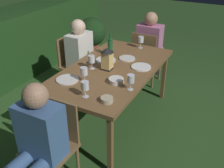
{
  "coord_description": "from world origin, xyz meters",
  "views": [
    {
      "loc": [
        -2.54,
        -1.34,
        2.11
      ],
      "look_at": [
        0.0,
        0.0,
        0.53
      ],
      "focal_mm": 42.23,
      "sensor_mm": 36.0,
      "label": 1
    }
  ],
  "objects_px": {
    "person_in_blue": "(37,141)",
    "person_in_pink": "(151,43)",
    "plate_c": "(67,80)",
    "person_in_cream": "(83,55)",
    "wine_glass_a": "(92,60)",
    "potted_plant_by_hedge": "(92,34)",
    "dining_table": "(112,72)",
    "lantern_centerpiece": "(107,58)",
    "chair_head_far": "(146,56)",
    "wine_glass_c": "(131,79)",
    "wine_glass_d": "(141,40)",
    "green_bottle_on_table": "(110,47)",
    "bowl_bread": "(116,80)",
    "plate_d": "(141,67)",
    "wine_glass_e": "(85,86)",
    "chair_head_near": "(54,141)",
    "plate_b": "(127,58)",
    "plate_a": "(106,60)",
    "bowl_olives": "(107,99)",
    "chair_side_right_b": "(73,62)",
    "wine_glass_b": "(84,72)"
  },
  "relations": [
    {
      "from": "chair_head_near",
      "to": "wine_glass_a",
      "type": "relative_size",
      "value": 5.15
    },
    {
      "from": "person_in_pink",
      "to": "plate_d",
      "type": "distance_m",
      "value": 1.22
    },
    {
      "from": "bowl_olives",
      "to": "chair_side_right_b",
      "type": "bearing_deg",
      "value": 47.28
    },
    {
      "from": "person_in_blue",
      "to": "wine_glass_b",
      "type": "distance_m",
      "value": 0.92
    },
    {
      "from": "dining_table",
      "to": "wine_glass_c",
      "type": "xyz_separation_m",
      "value": [
        -0.38,
        -0.41,
        0.17
      ]
    },
    {
      "from": "person_in_blue",
      "to": "bowl_bread",
      "type": "bearing_deg",
      "value": -11.73
    },
    {
      "from": "wine_glass_c",
      "to": "plate_a",
      "type": "bearing_deg",
      "value": 48.04
    },
    {
      "from": "person_in_cream",
      "to": "plate_d",
      "type": "xyz_separation_m",
      "value": [
        -0.24,
        -0.99,
        0.12
      ]
    },
    {
      "from": "wine_glass_a",
      "to": "potted_plant_by_hedge",
      "type": "xyz_separation_m",
      "value": [
        1.94,
        1.21,
        -0.43
      ]
    },
    {
      "from": "dining_table",
      "to": "person_in_blue",
      "type": "bearing_deg",
      "value": 180.0
    },
    {
      "from": "green_bottle_on_table",
      "to": "wine_glass_e",
      "type": "relative_size",
      "value": 1.72
    },
    {
      "from": "person_in_blue",
      "to": "wine_glass_e",
      "type": "relative_size",
      "value": 6.8
    },
    {
      "from": "lantern_centerpiece",
      "to": "wine_glass_c",
      "type": "height_order",
      "value": "lantern_centerpiece"
    },
    {
      "from": "chair_head_far",
      "to": "person_in_pink",
      "type": "height_order",
      "value": "person_in_pink"
    },
    {
      "from": "wine_glass_a",
      "to": "bowl_olives",
      "type": "height_order",
      "value": "wine_glass_a"
    },
    {
      "from": "person_in_blue",
      "to": "chair_head_near",
      "type": "bearing_deg",
      "value": -0.0
    },
    {
      "from": "green_bottle_on_table",
      "to": "wine_glass_a",
      "type": "relative_size",
      "value": 1.72
    },
    {
      "from": "chair_head_near",
      "to": "person_in_cream",
      "type": "xyz_separation_m",
      "value": [
        1.55,
        0.68,
        0.15
      ]
    },
    {
      "from": "wine_glass_e",
      "to": "bowl_bread",
      "type": "xyz_separation_m",
      "value": [
        0.4,
        -0.13,
        -0.09
      ]
    },
    {
      "from": "person_in_cream",
      "to": "plate_b",
      "type": "distance_m",
      "value": 0.75
    },
    {
      "from": "potted_plant_by_hedge",
      "to": "person_in_blue",
      "type": "bearing_deg",
      "value": -155.82
    },
    {
      "from": "chair_side_right_b",
      "to": "potted_plant_by_hedge",
      "type": "relative_size",
      "value": 1.13
    },
    {
      "from": "green_bottle_on_table",
      "to": "bowl_bread",
      "type": "bearing_deg",
      "value": -147.07
    },
    {
      "from": "wine_glass_b",
      "to": "plate_a",
      "type": "relative_size",
      "value": 0.66
    },
    {
      "from": "wine_glass_d",
      "to": "dining_table",
      "type": "bearing_deg",
      "value": 176.22
    },
    {
      "from": "person_in_pink",
      "to": "plate_d",
      "type": "xyz_separation_m",
      "value": [
        -1.18,
        -0.31,
        0.12
      ]
    },
    {
      "from": "lantern_centerpiece",
      "to": "wine_glass_d",
      "type": "relative_size",
      "value": 1.57
    },
    {
      "from": "plate_b",
      "to": "bowl_olives",
      "type": "relative_size",
      "value": 1.73
    },
    {
      "from": "green_bottle_on_table",
      "to": "wine_glass_d",
      "type": "distance_m",
      "value": 0.51
    },
    {
      "from": "chair_head_near",
      "to": "plate_b",
      "type": "xyz_separation_m",
      "value": [
        1.47,
        -0.05,
        0.28
      ]
    },
    {
      "from": "wine_glass_d",
      "to": "bowl_olives",
      "type": "height_order",
      "value": "wine_glass_d"
    },
    {
      "from": "lantern_centerpiece",
      "to": "wine_glass_b",
      "type": "distance_m",
      "value": 0.4
    },
    {
      "from": "bowl_olives",
      "to": "wine_glass_a",
      "type": "bearing_deg",
      "value": 42.52
    },
    {
      "from": "person_in_blue",
      "to": "person_in_pink",
      "type": "relative_size",
      "value": 1.0
    },
    {
      "from": "lantern_centerpiece",
      "to": "chair_head_far",
      "type": "bearing_deg",
      "value": -1.48
    },
    {
      "from": "wine_glass_a",
      "to": "plate_b",
      "type": "distance_m",
      "value": 0.54
    },
    {
      "from": "plate_b",
      "to": "green_bottle_on_table",
      "type": "bearing_deg",
      "value": 87.87
    },
    {
      "from": "wine_glass_a",
      "to": "wine_glass_d",
      "type": "xyz_separation_m",
      "value": [
        0.91,
        -0.25,
        0.0
      ]
    },
    {
      "from": "wine_glass_c",
      "to": "plate_d",
      "type": "bearing_deg",
      "value": 10.84
    },
    {
      "from": "person_in_blue",
      "to": "wine_glass_d",
      "type": "height_order",
      "value": "person_in_blue"
    },
    {
      "from": "person_in_pink",
      "to": "bowl_olives",
      "type": "height_order",
      "value": "person_in_pink"
    },
    {
      "from": "person_in_blue",
      "to": "potted_plant_by_hedge",
      "type": "relative_size",
      "value": 1.5
    },
    {
      "from": "green_bottle_on_table",
      "to": "wine_glass_a",
      "type": "distance_m",
      "value": 0.47
    },
    {
      "from": "plate_c",
      "to": "person_in_cream",
      "type": "bearing_deg",
      "value": 23.56
    },
    {
      "from": "wine_glass_a",
      "to": "bowl_olives",
      "type": "xyz_separation_m",
      "value": [
        -0.56,
        -0.51,
        -0.09
      ]
    },
    {
      "from": "plate_c",
      "to": "plate_d",
      "type": "relative_size",
      "value": 1.04
    },
    {
      "from": "wine_glass_c",
      "to": "wine_glass_e",
      "type": "height_order",
      "value": "same"
    },
    {
      "from": "plate_d",
      "to": "wine_glass_c",
      "type": "bearing_deg",
      "value": -169.16
    },
    {
      "from": "person_in_cream",
      "to": "person_in_pink",
      "type": "bearing_deg",
      "value": -36.1
    },
    {
      "from": "wine_glass_b",
      "to": "wine_glass_e",
      "type": "relative_size",
      "value": 1.0
    }
  ]
}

